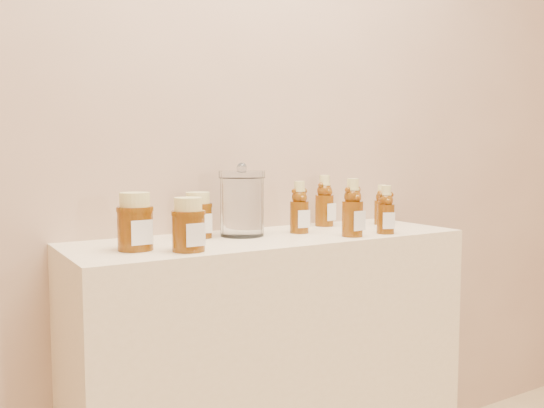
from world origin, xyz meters
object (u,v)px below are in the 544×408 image
display_table (272,382)px  bear_bottle_back_left (299,204)px  bear_bottle_front_left (353,204)px  glass_canister (242,200)px  honey_jar_left (135,221)px

display_table → bear_bottle_back_left: 0.55m
bear_bottle_front_left → glass_canister: bearing=143.8°
bear_bottle_back_left → glass_canister: glass_canister is taller
bear_bottle_front_left → honey_jar_left: bearing=168.6°
bear_bottle_front_left → honey_jar_left: bear_bottle_front_left is taller
display_table → bear_bottle_front_left: (0.20, -0.13, 0.55)m
bear_bottle_front_left → honey_jar_left: (-0.63, 0.10, -0.02)m
display_table → bear_bottle_back_left: size_ratio=6.56×
honey_jar_left → bear_bottle_back_left: bearing=1.9°
display_table → glass_canister: (-0.07, 0.05, 0.56)m
display_table → glass_canister: size_ratio=5.63×
bear_bottle_back_left → display_table: bearing=-165.7°
display_table → bear_bottle_front_left: bearing=-31.8°
bear_bottle_front_left → honey_jar_left: size_ratio=1.32×
display_table → honey_jar_left: honey_jar_left is taller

